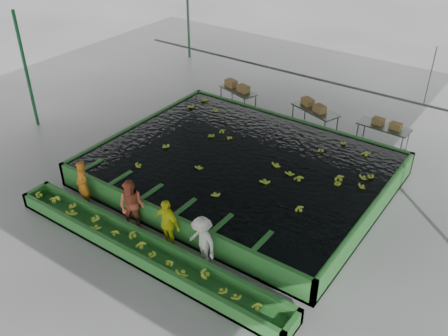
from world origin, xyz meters
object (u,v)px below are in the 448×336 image
Objects in this scene: worker_a at (83,184)px; worker_c at (167,224)px; packing_table_mid at (314,119)px; box_stack_left at (237,89)px; worker_d at (202,241)px; flotation_tank at (240,169)px; sorting_trough at (143,250)px; packing_table_right at (382,136)px; worker_b at (132,206)px; packing_table_left at (238,99)px; box_stack_mid at (313,108)px; box_stack_right at (386,126)px.

worker_c reaches higher than worker_a.
box_stack_left is (-4.04, 0.07, 0.39)m from packing_table_mid.
worker_d is at bearing -61.28° from box_stack_left.
flotation_tank is 1.00× the size of sorting_trough.
flotation_tank is at bearing 125.04° from worker_d.
packing_table_right is (3.07, 9.64, -0.38)m from worker_c.
worker_b is 0.92× the size of packing_table_left.
flotation_tank reaches higher than sorting_trough.
flotation_tank is 7.47× the size of box_stack_mid.
sorting_trough is 7.47× the size of box_stack_mid.
worker_c reaches higher than packing_table_mid.
packing_table_right is 1.53× the size of box_stack_mid.
box_stack_mid is at bearing -175.70° from box_stack_right.
box_stack_mid is (1.47, 9.43, 0.09)m from worker_b.
packing_table_mid is at bearing 87.55° from sorting_trough.
worker_a is 3.68m from worker_c.
worker_d reaches higher than packing_table_left.
worker_a reaches higher than box_stack_left.
worker_a is at bearing -128.49° from flotation_tank.
worker_a is 1.40× the size of box_stack_right.
worker_a is 0.86× the size of packing_table_left.
sorting_trough is 1.85m from worker_d.
box_stack_right is (3.11, 0.23, -0.04)m from box_stack_mid.
worker_b reaches higher than worker_a.
box_stack_mid is (0.31, 10.23, 0.72)m from sorting_trough.
worker_a is at bearing 166.83° from sorting_trough.
box_stack_left reaches higher than packing_table_left.
sorting_trough is 7.16× the size of box_stack_left.
worker_a is 1.18× the size of box_stack_left.
box_stack_mid reaches higher than box_stack_right.
box_stack_mid is (3.73, 9.43, 0.15)m from worker_a.
worker_d is at bearing -100.80° from box_stack_right.
worker_d is (2.73, 0.00, -0.07)m from worker_b.
packing_table_mid is (0.17, 9.39, -0.36)m from worker_c.
packing_table_mid is 1.04× the size of packing_table_right.
packing_table_left is 3.86m from box_stack_mid.
worker_d is 0.85× the size of packing_table_left.
worker_b is at bearing -115.00° from packing_table_right.
worker_b is (-1.16, 0.80, 0.64)m from sorting_trough.
flotation_tank is 5.64× the size of worker_b.
flotation_tank is at bearing -122.00° from packing_table_right.
packing_table_right is 1.47× the size of box_stack_left.
packing_table_mid reaches higher than flotation_tank.
worker_b is at bearing -99.64° from packing_table_mid.
sorting_trough is 11.03m from box_stack_right.
packing_table_mid reaches higher than packing_table_left.
worker_d is 0.76× the size of packing_table_mid.
box_stack_left reaches higher than packing_table_mid.
packing_table_mid is 1.53× the size of box_stack_left.
box_stack_mid is at bearing 162.28° from packing_table_mid.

